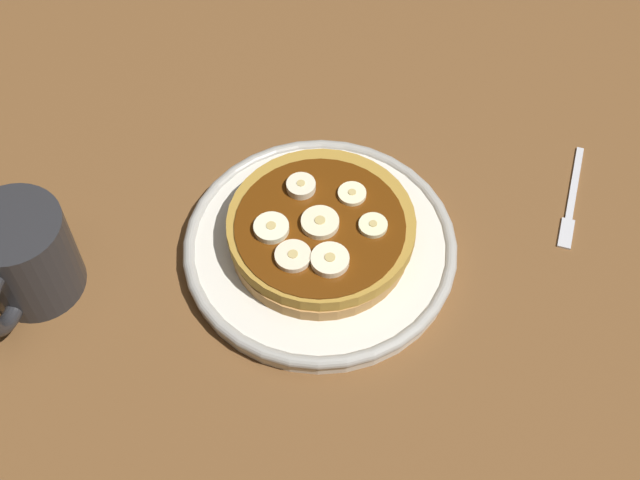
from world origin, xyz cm
name	(u,v)px	position (x,y,z in cm)	size (l,w,h in cm)	color
ground_plane	(320,262)	(0.00, 0.00, -1.50)	(140.00, 140.00, 3.00)	brown
plate	(320,247)	(0.00, 0.00, 1.12)	(25.70, 25.70, 2.08)	silver
pancake_stack	(324,234)	(-0.05, 0.32, 3.26)	(18.00, 17.37, 3.01)	#B58247
banana_slice_0	(323,222)	(-0.13, 0.25, 5.00)	(3.47, 3.47, 0.89)	beige
banana_slice_1	(330,260)	(3.79, 1.69, 5.03)	(3.43, 3.43, 0.96)	#F8E7C0
banana_slice_2	(271,228)	(1.50, -4.15, 5.01)	(3.21, 3.21, 0.92)	#EDEBC3
banana_slice_3	(352,194)	(-3.90, 2.20, 4.89)	(2.64, 2.64, 0.68)	#F7ECBA
banana_slice_4	(301,187)	(-3.66, -2.58, 5.07)	(2.74, 2.74, 1.05)	beige
banana_slice_5	(373,226)	(-0.75, 4.73, 4.91)	(2.63, 2.63, 0.72)	beige
banana_slice_6	(293,256)	(4.03, -1.57, 4.96)	(3.25, 3.25, 0.81)	beige
coffee_mug	(23,257)	(8.98, -24.84, 4.81)	(12.37, 8.75, 9.34)	#262628
fork	(572,202)	(-11.06, 23.08, 0.25)	(13.04, 2.04, 0.50)	silver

